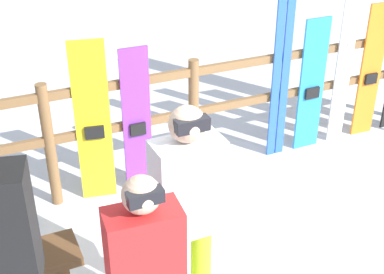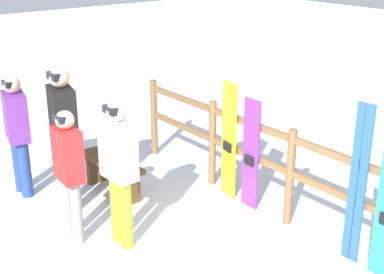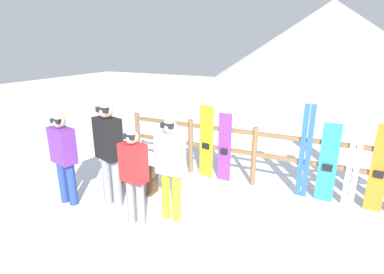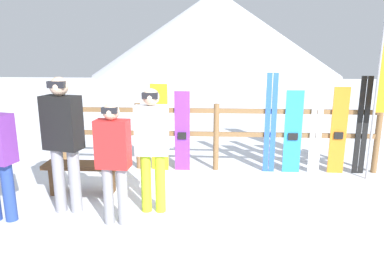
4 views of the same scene
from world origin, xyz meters
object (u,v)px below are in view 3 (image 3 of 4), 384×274
Objects in this scene: person_purple at (64,155)px; person_black at (109,148)px; snowboard_yellow at (206,142)px; person_white at (170,163)px; snowboard_purple at (224,148)px; bench at (134,173)px; snowboard_orange at (379,170)px; ski_pair_white at (355,158)px; snowboard_blue at (328,164)px; ski_pair_blue at (305,152)px; person_red at (134,172)px.

person_purple is 0.88× the size of person_black.
person_white is at bearing -84.79° from snowboard_yellow.
person_black is at bearing -127.72° from snowboard_purple.
bench is 0.74× the size of snowboard_orange.
ski_pair_white is at bearing 0.09° from snowboard_purple.
bench is at bearing -162.57° from ski_pair_white.
ski_pair_white is at bearing 0.51° from snowboard_blue.
snowboard_purple is 0.94× the size of snowboard_orange.
ski_pair_blue is (2.93, 1.81, -0.18)m from person_black.
snowboard_orange is at bearing 23.77° from person_black.
person_purple reaches higher than snowboard_yellow.
person_white is at bearing -145.93° from ski_pair_white.
person_purple reaches higher than snowboard_orange.
person_black is 1.25× the size of snowboard_blue.
ski_pair_white reaches higher than ski_pair_blue.
ski_pair_blue reaches higher than person_red.
bench is 3.22m from ski_pair_blue.
person_purple is at bearing -152.63° from snowboard_blue.
person_black reaches higher than person_purple.
snowboard_yellow is (1.01, 1.17, 0.43)m from bench.
bench is 3.56m from snowboard_blue.
person_white is 3.10m from ski_pair_white.
ski_pair_blue is at bearing 0.13° from snowboard_purple.
person_purple is 0.90× the size of ski_pair_white.
person_black is 3.79m from snowboard_blue.
person_black reaches higher than person_red.
ski_pair_white is (2.56, 1.73, -0.08)m from person_white.
person_black reaches higher than snowboard_yellow.
ski_pair_blue is 1.20× the size of snowboard_blue.
snowboard_orange is at bearing -0.00° from snowboard_yellow.
person_white is 1.15m from person_black.
snowboard_purple is 0.98× the size of snowboard_blue.
snowboard_purple is (1.39, 1.80, -0.34)m from person_black.
person_purple is (-0.73, -0.94, 0.58)m from bench.
snowboard_yellow is (0.26, 2.11, -0.12)m from person_red.
ski_pair_white is at bearing 25.32° from person_purple.
bench is 1.33m from person_red.
snowboard_yellow is 0.41m from snowboard_purple.
person_white is 3.42m from snowboard_orange.
person_red is at bearing -0.24° from person_purple.
snowboard_purple is (1.42, 1.17, 0.37)m from bench.
person_black is 4.13m from ski_pair_white.
snowboard_yellow is 1.07× the size of snowboard_blue.
person_purple is 1.04× the size of person_red.
snowboard_purple is at bearing -179.87° from ski_pair_blue.
snowboard_purple is (0.40, -0.00, -0.06)m from snowboard_yellow.
bench is 4.30m from snowboard_orange.
snowboard_orange is (3.10, -0.00, -0.02)m from snowboard_yellow.
snowboard_orange is (0.38, -0.00, -0.13)m from ski_pair_white.
ski_pair_white reaches higher than person_purple.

